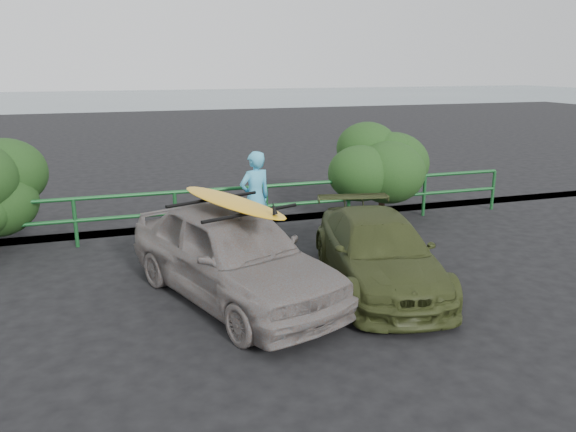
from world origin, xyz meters
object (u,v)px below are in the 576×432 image
object	(u,v)px
sedan	(232,254)
surfboard	(231,202)
guardrail	(222,211)
man	(255,198)
olive_vehicle	(378,252)

from	to	relation	value
sedan	surfboard	size ratio (longest dim) A/B	1.62
guardrail	sedan	size ratio (longest dim) A/B	3.21
surfboard	man	bearing A→B (deg)	48.36
man	surfboard	bearing A→B (deg)	51.36
guardrail	olive_vehicle	bearing A→B (deg)	-63.05
man	surfboard	size ratio (longest dim) A/B	0.71
guardrail	olive_vehicle	distance (m)	4.16
guardrail	man	distance (m)	1.08
sedan	olive_vehicle	xyz separation A→B (m)	(2.42, -0.19, -0.16)
guardrail	man	size ratio (longest dim) A/B	7.30
guardrail	surfboard	xyz separation A→B (m)	(-0.54, -3.52, 1.06)
sedan	man	distance (m)	2.90
guardrail	surfboard	bearing A→B (deg)	-98.69
sedan	surfboard	xyz separation A→B (m)	(-0.00, 0.00, 0.84)
olive_vehicle	surfboard	distance (m)	2.63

